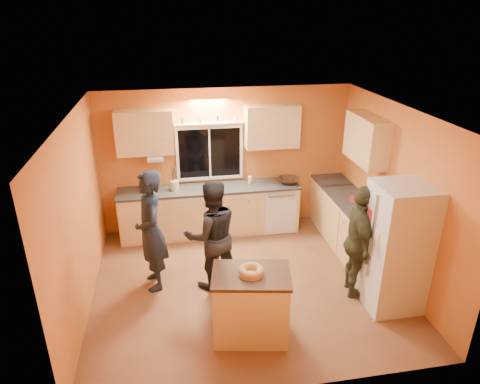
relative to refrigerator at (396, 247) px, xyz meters
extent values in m
plane|color=brown|center=(-1.89, 0.80, -0.90)|extent=(4.50, 4.50, 0.00)
cube|color=orange|center=(-1.89, 2.80, 0.40)|extent=(4.50, 0.04, 2.60)
cube|color=orange|center=(-1.89, -1.20, 0.40)|extent=(4.50, 0.04, 2.60)
cube|color=orange|center=(-4.14, 0.80, 0.40)|extent=(0.04, 4.00, 2.60)
cube|color=orange|center=(0.36, 0.80, 0.40)|extent=(0.04, 4.00, 2.60)
cube|color=white|center=(-1.89, 0.80, 1.70)|extent=(4.50, 4.00, 0.02)
cube|color=black|center=(-2.19, 2.79, 0.55)|extent=(1.10, 0.02, 0.90)
cube|color=white|center=(-2.19, 2.77, 0.55)|extent=(1.20, 0.04, 1.00)
cube|color=#E2B976|center=(-3.29, 2.64, 1.02)|extent=(0.95, 0.33, 0.75)
cube|color=#E2B976|center=(-1.09, 2.64, 1.02)|extent=(0.95, 0.33, 0.75)
cube|color=#E2B976|center=(0.19, 1.60, 1.02)|extent=(0.33, 1.00, 0.75)
cylinder|color=silver|center=(-3.14, 2.52, 0.58)|extent=(0.27, 0.12, 0.12)
cube|color=#E2B976|center=(-2.24, 2.50, -0.47)|extent=(3.20, 0.60, 0.86)
cube|color=#282B2D|center=(-2.24, 2.50, -0.02)|extent=(3.24, 0.62, 0.04)
cube|color=#E2B976|center=(0.06, 2.50, -0.47)|extent=(0.60, 0.60, 0.86)
cube|color=#282B2D|center=(0.06, 2.50, -0.02)|extent=(0.62, 0.62, 0.04)
cube|color=#E2B976|center=(0.06, 1.30, -0.47)|extent=(0.60, 1.80, 0.86)
cube|color=#282B2D|center=(0.06, 1.30, -0.02)|extent=(0.62, 1.84, 0.04)
cube|color=silver|center=(0.00, 0.00, 0.00)|extent=(0.72, 0.70, 1.80)
cube|color=#E2B976|center=(-2.04, -0.29, -0.46)|extent=(1.00, 0.76, 0.88)
cube|color=black|center=(-2.04, -0.29, -0.01)|extent=(1.05, 0.80, 0.04)
torus|color=tan|center=(-2.04, -0.29, 0.06)|extent=(0.31, 0.31, 0.09)
imported|color=black|center=(-3.24, 1.02, 0.01)|extent=(0.53, 0.72, 1.82)
imported|color=black|center=(-2.38, 0.87, -0.06)|extent=(0.91, 0.77, 1.68)
imported|color=#2D311F|center=(-0.39, 0.31, -0.06)|extent=(0.61, 1.05, 1.68)
imported|color=black|center=(-0.79, 2.47, 0.05)|extent=(0.46, 0.46, 0.09)
cylinder|color=beige|center=(-2.85, 2.50, 0.09)|extent=(0.14, 0.14, 0.17)
imported|color=gray|center=(0.04, 1.07, 0.14)|extent=(0.29, 0.26, 0.29)
cube|color=#B21B26|center=(0.09, 1.53, 0.04)|extent=(0.20, 0.18, 0.07)
camera|label=1|loc=(-2.92, -4.51, 2.94)|focal=32.00mm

